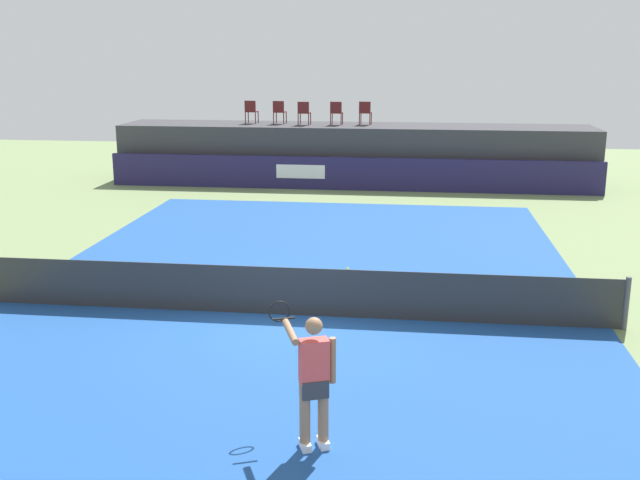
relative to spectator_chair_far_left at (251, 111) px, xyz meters
name	(u,v)px	position (x,y,z in m)	size (l,w,h in m)	color
ground_plane	(311,271)	(4.06, -12.41, -2.69)	(48.00, 48.00, 0.00)	#6B7F51
court_inner	(290,315)	(4.06, -15.41, -2.69)	(12.00, 22.00, 0.00)	#1C478C
sponsor_wall	(350,174)	(4.05, -1.91, -2.09)	(18.00, 0.22, 1.20)	#231E4C
spectator_platform	(354,154)	(4.06, -0.11, -1.59)	(18.00, 2.80, 2.20)	#38383D
spectator_chair_far_left	(251,111)	(0.00, 0.00, 0.00)	(0.47, 0.47, 0.89)	#561919
spectator_chair_left	(279,111)	(1.12, -0.05, 0.00)	(0.48, 0.48, 0.89)	#561919
spectator_chair_center	(304,112)	(2.14, -0.38, 0.00)	(0.46, 0.46, 0.89)	#561919
spectator_chair_right	(336,112)	(3.36, -0.20, 0.00)	(0.46, 0.46, 0.89)	#561919
spectator_chair_far_right	(365,112)	(4.45, 0.00, 0.00)	(0.47, 0.47, 0.89)	#561919
tennis_net	(290,291)	(4.06, -15.41, -2.22)	(12.40, 0.02, 0.95)	#2D2D2D
net_post_far	(626,303)	(10.26, -15.41, -2.19)	(0.10, 0.10, 1.00)	#4C4C51
tennis_player	(313,378)	(5.17, -20.26, -1.73)	(1.00, 1.08, 1.77)	white
tennis_ball	(347,269)	(4.89, -12.29, -2.66)	(0.07, 0.07, 0.07)	#D8EA33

